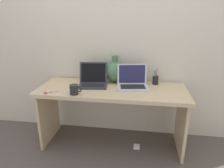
# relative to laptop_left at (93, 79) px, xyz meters

# --- Properties ---
(ground_plane) EXTENTS (6.00, 6.00, 0.00)m
(ground_plane) POSITION_rel_laptop_left_xyz_m (0.23, -0.08, -0.77)
(ground_plane) COLOR #564C47
(back_wall) EXTENTS (4.40, 0.04, 2.40)m
(back_wall) POSITION_rel_laptop_left_xyz_m (0.23, 0.26, 0.43)
(back_wall) COLOR beige
(back_wall) RESTS_ON ground
(desk) EXTENTS (1.63, 0.60, 0.71)m
(desk) POSITION_rel_laptop_left_xyz_m (0.23, -0.08, -0.21)
(desk) COLOR #D1B78C
(desk) RESTS_ON ground
(laptop_left) EXTENTS (0.35, 0.29, 0.25)m
(laptop_left) POSITION_rel_laptop_left_xyz_m (0.00, 0.00, 0.00)
(laptop_left) COLOR #333338
(laptop_left) RESTS_ON desk
(laptop_right) EXTENTS (0.37, 0.30, 0.25)m
(laptop_right) POSITION_rel_laptop_left_xyz_m (0.45, 0.01, -0.00)
(laptop_right) COLOR silver
(laptop_right) RESTS_ON desk
(green_vase) EXTENTS (0.24, 0.24, 0.32)m
(green_vase) POSITION_rel_laptop_left_xyz_m (0.23, 0.16, 0.06)
(green_vase) COLOR #47704C
(green_vase) RESTS_ON desk
(coffee_mug) EXTENTS (0.13, 0.09, 0.10)m
(coffee_mug) POSITION_rel_laptop_left_xyz_m (-0.12, -0.31, -0.02)
(coffee_mug) COLOR black
(coffee_mug) RESTS_ON desk
(pen_cup) EXTENTS (0.07, 0.07, 0.19)m
(pen_cup) POSITION_rel_laptop_left_xyz_m (0.71, 0.13, -0.02)
(pen_cup) COLOR black
(pen_cup) RESTS_ON desk
(scissors) EXTENTS (0.14, 0.11, 0.01)m
(scissors) POSITION_rel_laptop_left_xyz_m (-0.40, -0.32, -0.06)
(scissors) COLOR #B7B7BC
(scissors) RESTS_ON desk
(power_brick) EXTENTS (0.07, 0.07, 0.03)m
(power_brick) POSITION_rel_laptop_left_xyz_m (0.53, -0.14, -0.76)
(power_brick) COLOR white
(power_brick) RESTS_ON ground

